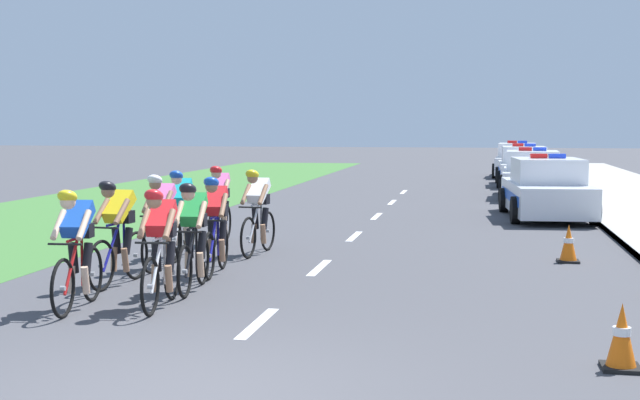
# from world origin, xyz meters

# --- Properties ---
(ground_plane) EXTENTS (160.00, 160.00, 0.00)m
(ground_plane) POSITION_xyz_m (0.00, 0.00, 0.00)
(ground_plane) COLOR #424247
(kerb_edge) EXTENTS (0.16, 60.00, 0.13)m
(kerb_edge) POSITION_xyz_m (5.29, 14.00, 0.07)
(kerb_edge) COLOR #9E9E99
(kerb_edge) RESTS_ON ground
(grass_verge) EXTENTS (7.00, 60.00, 0.01)m
(grass_verge) POSITION_xyz_m (-7.82, 14.00, 0.00)
(grass_verge) COLOR #3D7033
(grass_verge) RESTS_ON ground
(lane_markings_centre) EXTENTS (0.14, 25.60, 0.01)m
(lane_markings_centre) POSITION_xyz_m (0.00, 10.77, 0.00)
(lane_markings_centre) COLOR white
(lane_markings_centre) RESTS_ON ground
(cyclist_lead) EXTENTS (0.44, 1.72, 1.56)m
(cyclist_lead) POSITION_xyz_m (-2.40, 3.09, 0.79)
(cyclist_lead) COLOR black
(cyclist_lead) RESTS_ON ground
(cyclist_second) EXTENTS (0.44, 1.72, 1.56)m
(cyclist_second) POSITION_xyz_m (-1.41, 3.38, 0.79)
(cyclist_second) COLOR black
(cyclist_second) RESTS_ON ground
(cyclist_third) EXTENTS (0.45, 1.72, 1.56)m
(cyclist_third) POSITION_xyz_m (-2.56, 4.73, 0.79)
(cyclist_third) COLOR black
(cyclist_third) RESTS_ON ground
(cyclist_fourth) EXTENTS (0.44, 1.72, 1.56)m
(cyclist_fourth) POSITION_xyz_m (-1.36, 4.50, 0.79)
(cyclist_fourth) COLOR black
(cyclist_fourth) RESTS_ON ground
(cyclist_fifth) EXTENTS (0.42, 1.72, 1.56)m
(cyclist_fifth) POSITION_xyz_m (-2.47, 6.26, 0.79)
(cyclist_fifth) COLOR black
(cyclist_fifth) RESTS_ON ground
(cyclist_sixth) EXTENTS (0.44, 1.72, 1.56)m
(cyclist_sixth) POSITION_xyz_m (-1.46, 5.87, 0.79)
(cyclist_sixth) COLOR black
(cyclist_sixth) RESTS_ON ground
(cyclist_seventh) EXTENTS (0.44, 1.72, 1.56)m
(cyclist_seventh) POSITION_xyz_m (-2.58, 7.47, 0.79)
(cyclist_seventh) COLOR black
(cyclist_seventh) RESTS_ON ground
(cyclist_eighth) EXTENTS (0.45, 1.72, 1.56)m
(cyclist_eighth) POSITION_xyz_m (-1.33, 7.98, 0.79)
(cyclist_eighth) COLOR black
(cyclist_eighth) RESTS_ON ground
(cyclist_ninth) EXTENTS (0.43, 1.72, 1.56)m
(cyclist_ninth) POSITION_xyz_m (-2.39, 9.16, 0.79)
(cyclist_ninth) COLOR black
(cyclist_ninth) RESTS_ON ground
(police_car_nearest) EXTENTS (2.24, 4.52, 1.59)m
(police_car_nearest) POSITION_xyz_m (4.17, 15.11, 0.68)
(police_car_nearest) COLOR silver
(police_car_nearest) RESTS_ON ground
(police_car_second) EXTENTS (2.13, 4.47, 1.59)m
(police_car_second) POSITION_xyz_m (4.16, 21.17, 0.68)
(police_car_second) COLOR silver
(police_car_second) RESTS_ON ground
(police_car_third) EXTENTS (2.01, 4.40, 1.59)m
(police_car_third) POSITION_xyz_m (4.16, 26.53, 0.68)
(police_car_third) COLOR silver
(police_car_third) RESTS_ON ground
(police_car_furthest) EXTENTS (2.20, 4.50, 1.59)m
(police_car_furthest) POSITION_xyz_m (4.16, 32.17, 0.68)
(police_car_furthest) COLOR white
(police_car_furthest) RESTS_ON ground
(traffic_cone_near) EXTENTS (0.36, 0.36, 0.64)m
(traffic_cone_near) POSITION_xyz_m (4.01, 8.07, 0.31)
(traffic_cone_near) COLOR black
(traffic_cone_near) RESTS_ON ground
(traffic_cone_mid) EXTENTS (0.36, 0.36, 0.64)m
(traffic_cone_mid) POSITION_xyz_m (3.86, 1.52, 0.31)
(traffic_cone_mid) COLOR black
(traffic_cone_mid) RESTS_ON ground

